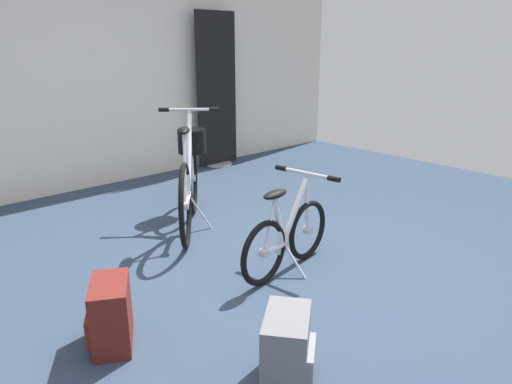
% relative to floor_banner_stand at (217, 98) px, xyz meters
% --- Properties ---
extents(ground_plane, '(7.65, 7.65, 0.00)m').
position_rel_floor_banner_stand_xyz_m(ground_plane, '(-1.66, -2.82, -0.87)').
color(ground_plane, '#2D3D51').
extents(back_wall, '(7.65, 0.10, 2.82)m').
position_rel_floor_banner_stand_xyz_m(back_wall, '(-1.66, 0.20, 0.54)').
color(back_wall, silver).
rests_on(back_wall, ground_plane).
extents(floor_banner_stand, '(0.60, 0.36, 1.91)m').
position_rel_floor_banner_stand_xyz_m(floor_banner_stand, '(0.00, 0.00, 0.00)').
color(floor_banner_stand, '#B7B7BC').
rests_on(floor_banner_stand, ground_plane).
extents(folding_bike_foreground, '(0.96, 0.53, 0.69)m').
position_rel_floor_banner_stand_xyz_m(folding_bike_foreground, '(-1.50, -2.70, -0.60)').
color(folding_bike_foreground, black).
rests_on(folding_bike_foreground, ground_plane).
extents(display_bike_left, '(0.95, 1.14, 1.00)m').
position_rel_floor_banner_stand_xyz_m(display_bike_left, '(-1.46, -1.49, -0.41)').
color(display_bike_left, black).
rests_on(display_bike_left, ground_plane).
extents(backpack_on_floor, '(0.38, 0.36, 0.35)m').
position_rel_floor_banner_stand_xyz_m(backpack_on_floor, '(-2.32, -3.49, -0.69)').
color(backpack_on_floor, slate).
rests_on(backpack_on_floor, ground_plane).
extents(handbag_on_floor, '(0.33, 0.38, 0.36)m').
position_rel_floor_banner_stand_xyz_m(handbag_on_floor, '(-2.79, -2.66, -0.69)').
color(handbag_on_floor, maroon).
rests_on(handbag_on_floor, ground_plane).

